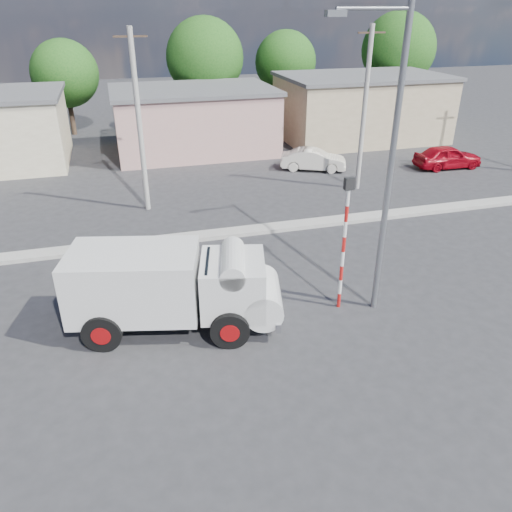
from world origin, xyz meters
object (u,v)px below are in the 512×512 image
object	(u,v)px
cyclist	(247,288)
truck	(176,286)
traffic_pole	(345,234)
streetlight	(387,157)
car_cream	(313,160)
bicycle	(247,294)
car_red	(448,157)

from	to	relation	value
cyclist	truck	bearing A→B (deg)	84.03
cyclist	traffic_pole	xyz separation A→B (m)	(2.86, -0.75, 1.86)
truck	streetlight	xyz separation A→B (m)	(6.08, -0.63, 3.56)
cyclist	traffic_pole	bearing A→B (deg)	-121.28
car_cream	streetlight	world-z (taller)	streetlight
bicycle	streetlight	world-z (taller)	streetlight
cyclist	car_red	world-z (taller)	cyclist
traffic_pole	truck	bearing A→B (deg)	176.33
cyclist	traffic_pole	distance (m)	3.49
bicycle	traffic_pole	world-z (taller)	traffic_pole
traffic_pole	cyclist	bearing A→B (deg)	165.22
bicycle	car_red	size ratio (longest dim) A/B	0.48
truck	bicycle	xyz separation A→B (m)	(2.29, 0.42, -0.91)
cyclist	traffic_pole	world-z (taller)	traffic_pole
cyclist	car_red	distance (m)	19.34
car_cream	streetlight	bearing A→B (deg)	-170.89
car_red	streetlight	distance (m)	17.75
car_red	traffic_pole	distance (m)	17.76
bicycle	streetlight	size ratio (longest dim) A/B	0.21
bicycle	traffic_pole	xyz separation A→B (m)	(2.86, -0.75, 2.10)
bicycle	cyclist	world-z (taller)	cyclist
truck	car_red	xyz separation A→B (m)	(17.73, 12.06, -0.73)
truck	bicycle	distance (m)	2.49
car_cream	cyclist	bearing A→B (deg)	174.32
truck	cyclist	bearing A→B (deg)	24.20
bicycle	cyclist	xyz separation A→B (m)	(0.00, 0.00, 0.24)
car_cream	car_red	size ratio (longest dim) A/B	0.95
cyclist	streetlight	bearing A→B (deg)	-122.02
car_cream	car_red	world-z (taller)	car_red
truck	cyclist	xyz separation A→B (m)	(2.29, 0.42, -0.66)
traffic_pole	bicycle	bearing A→B (deg)	165.22
traffic_pole	streetlight	xyz separation A→B (m)	(0.94, -0.30, 2.37)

